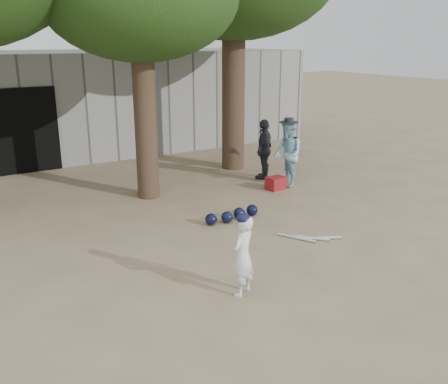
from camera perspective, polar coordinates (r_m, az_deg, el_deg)
ground at (r=7.55m, az=0.11°, el=-9.56°), size 70.00×70.00×0.00m
boy_player at (r=6.81m, az=2.16°, el=-7.31°), size 0.50×0.44×1.15m
spectator_blue at (r=11.86m, az=7.28°, el=4.33°), size 0.75×0.87×1.56m
spectator_dark at (r=12.46m, az=4.62°, el=4.89°), size 0.93×0.80×1.50m
red_bag at (r=11.70m, az=5.94°, el=1.01°), size 0.45×0.37×0.30m
back_building at (r=16.56m, az=-19.36°, el=9.69°), size 16.00×5.24×3.00m
helmet_row at (r=9.67m, az=1.00°, el=-2.63°), size 1.19×0.32×0.23m
bat_pile at (r=8.94m, az=9.68°, el=-5.18°), size 0.88×0.76×0.06m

